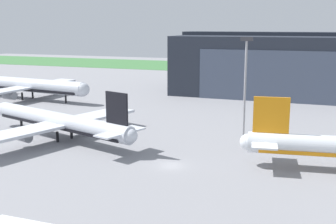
# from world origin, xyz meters

# --- Properties ---
(ground_plane) EXTENTS (440.00, 440.00, 0.00)m
(ground_plane) POSITION_xyz_m (0.00, 0.00, 0.00)
(ground_plane) COLOR gray
(grass_field_strip) EXTENTS (440.00, 56.00, 0.08)m
(grass_field_strip) POSITION_xyz_m (0.00, 169.71, 0.04)
(grass_field_strip) COLOR #407640
(grass_field_strip) RESTS_ON ground_plane
(maintenance_hangar) EXTENTS (92.21, 40.47, 20.67)m
(maintenance_hangar) POSITION_xyz_m (20.83, 87.40, 9.88)
(maintenance_hangar) COLOR #232833
(maintenance_hangar) RESTS_ON ground_plane
(airliner_far_left) EXTENTS (43.77, 38.51, 13.94)m
(airliner_far_left) POSITION_xyz_m (-62.83, 45.83, 4.41)
(airliner_far_left) COLOR silver
(airliner_far_left) RESTS_ON ground_plane
(airliner_near_right) EXTENTS (40.67, 37.29, 11.37)m
(airliner_near_right) POSITION_xyz_m (-27.15, 8.26, 3.72)
(airliner_near_right) COLOR silver
(airliner_near_right) RESTS_ON ground_plane
(fuel_bowser) EXTENTS (3.50, 2.32, 2.05)m
(fuel_bowser) POSITION_xyz_m (12.55, 28.39, 1.11)
(fuel_bowser) COLOR #28282D
(fuel_bowser) RESTS_ON ground_plane
(apron_light_mast) EXTENTS (2.40, 0.50, 20.85)m
(apron_light_mast) POSITION_xyz_m (8.51, 19.74, 12.09)
(apron_light_mast) COLOR #99999E
(apron_light_mast) RESTS_ON ground_plane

